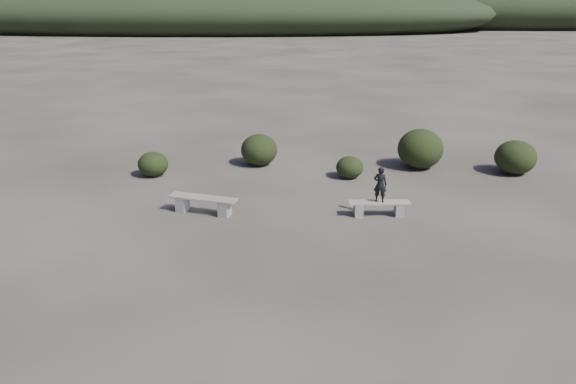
{
  "coord_description": "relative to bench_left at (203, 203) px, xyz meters",
  "views": [
    {
      "loc": [
        1.37,
        -9.48,
        5.67
      ],
      "look_at": [
        0.56,
        3.5,
        1.1
      ],
      "focal_mm": 35.0,
      "sensor_mm": 36.0,
      "label": 1
    }
  ],
  "objects": [
    {
      "name": "shrub_b",
      "position": [
        1.02,
        4.74,
        0.26
      ],
      "size": [
        1.28,
        1.28,
        1.1
      ],
      "primitive_type": "ellipsoid",
      "color": "black",
      "rests_on": "ground"
    },
    {
      "name": "bench_right",
      "position": [
        4.79,
        0.1,
        -0.04
      ],
      "size": [
        1.67,
        0.48,
        0.41
      ],
      "rotation": [
        0.0,
        0.0,
        0.08
      ],
      "color": "slate",
      "rests_on": "ground"
    },
    {
      "name": "shrub_e",
      "position": [
        9.67,
        4.26,
        0.28
      ],
      "size": [
        1.36,
        1.36,
        1.13
      ],
      "primitive_type": "ellipsoid",
      "color": "black",
      "rests_on": "ground"
    },
    {
      "name": "shrub_d",
      "position": [
        6.6,
        4.73,
        0.39
      ],
      "size": [
        1.56,
        1.56,
        1.37
      ],
      "primitive_type": "ellipsoid",
      "color": "black",
      "rests_on": "ground"
    },
    {
      "name": "seated_person",
      "position": [
        4.79,
        0.1,
        0.61
      ],
      "size": [
        0.4,
        0.31,
        0.98
      ],
      "primitive_type": "imported",
      "rotation": [
        0.0,
        0.0,
        2.9
      ],
      "color": "black",
      "rests_on": "bench_right"
    },
    {
      "name": "ground",
      "position": [
        1.85,
        -4.72,
        -0.29
      ],
      "size": [
        1200.0,
        1200.0,
        0.0
      ],
      "primitive_type": "plane",
      "color": "#302A25",
      "rests_on": "ground"
    },
    {
      "name": "shrub_c",
      "position": [
        4.14,
        3.45,
        0.07
      ],
      "size": [
        0.9,
        0.9,
        0.72
      ],
      "primitive_type": "ellipsoid",
      "color": "black",
      "rests_on": "ground"
    },
    {
      "name": "bench_left",
      "position": [
        0.0,
        0.0,
        0.0
      ],
      "size": [
        1.95,
        0.84,
        0.48
      ],
      "rotation": [
        0.0,
        0.0,
        -0.24
      ],
      "color": "slate",
      "rests_on": "ground"
    },
    {
      "name": "shrub_a",
      "position": [
        -2.34,
        3.25,
        0.12
      ],
      "size": [
        0.99,
        0.99,
        0.81
      ],
      "primitive_type": "ellipsoid",
      "color": "black",
      "rests_on": "ground"
    }
  ]
}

